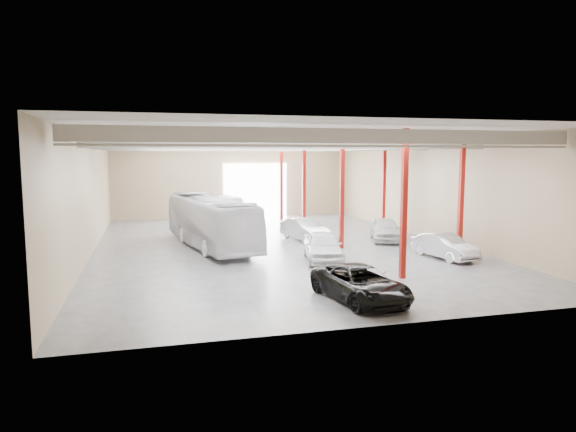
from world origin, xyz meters
name	(u,v)px	position (x,y,z in m)	size (l,w,h in m)	color
depot_shell	(274,168)	(0.13, 0.48, 4.98)	(22.12, 32.12, 7.06)	#404045
coach_bus	(211,221)	(-3.95, 0.74, 1.63)	(2.74, 11.72, 3.26)	silver
black_sedan	(360,284)	(0.38, -13.00, 0.70)	(2.31, 5.00, 1.39)	black
car_row_a	(323,246)	(1.49, -5.21, 0.81)	(1.91, 4.75, 1.62)	silver
car_row_b	(305,229)	(2.50, 1.50, 0.75)	(1.58, 4.53, 1.49)	#B1B1B6
car_row_c	(235,219)	(-1.05, 9.00, 0.70)	(1.96, 4.81, 1.40)	gray
car_right_near	(445,246)	(8.30, -6.42, 0.70)	(1.47, 4.22, 1.39)	#B7B7BC
car_right_far	(385,229)	(7.76, 0.00, 0.78)	(1.84, 4.58, 1.56)	silver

